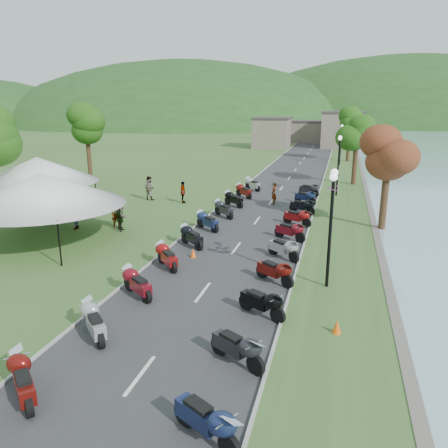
% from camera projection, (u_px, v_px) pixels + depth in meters
% --- Properties ---
extents(road, '(7.00, 120.00, 0.02)m').
position_uv_depth(road, '(281.00, 188.00, 40.66)').
color(road, '#353537').
rests_on(road, ground).
extents(hills_backdrop, '(360.00, 120.00, 76.00)m').
position_uv_depth(hills_backdrop, '(332.00, 121.00, 189.51)').
color(hills_backdrop, '#285621').
rests_on(hills_backdrop, ground).
extents(far_building, '(18.00, 16.00, 5.00)m').
position_uv_depth(far_building, '(304.00, 131.00, 82.36)').
color(far_building, '#786B5D').
rests_on(far_building, ground).
extents(moto_row_left, '(2.60, 45.98, 1.10)m').
position_uv_depth(moto_row_left, '(153.00, 270.00, 19.38)').
color(moto_row_left, '#331411').
rests_on(moto_row_left, ground).
extents(moto_row_right, '(2.60, 34.87, 1.10)m').
position_uv_depth(moto_row_right, '(283.00, 248.00, 22.24)').
color(moto_row_right, '#331411').
rests_on(moto_row_right, ground).
extents(vendor_tent_main, '(6.05, 6.05, 4.00)m').
position_uv_depth(vendor_tent_main, '(44.00, 208.00, 24.41)').
color(vendor_tent_main, white).
rests_on(vendor_tent_main, ground).
extents(vendor_tent_side, '(5.60, 5.60, 4.00)m').
position_uv_depth(vendor_tent_side, '(39.00, 185.00, 31.41)').
color(vendor_tent_side, white).
rests_on(vendor_tent_side, ground).
extents(tree_lakeside, '(2.62, 2.62, 7.26)m').
position_uv_depth(tree_lakeside, '(387.00, 172.00, 26.72)').
color(tree_lakeside, '#285C15').
rests_on(tree_lakeside, ground).
extents(pedestrian_a, '(0.78, 0.77, 1.74)m').
position_uv_depth(pedestrian_a, '(117.00, 227.00, 27.96)').
color(pedestrian_a, slate).
rests_on(pedestrian_a, ground).
extents(pedestrian_b, '(1.02, 0.66, 1.96)m').
position_uv_depth(pedestrian_b, '(150.00, 200.00, 35.97)').
color(pedestrian_b, slate).
rests_on(pedestrian_b, ground).
extents(pedestrian_c, '(0.61, 1.25, 1.88)m').
position_uv_depth(pedestrian_c, '(76.00, 229.00, 27.65)').
color(pedestrian_c, slate).
rests_on(pedestrian_c, ground).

